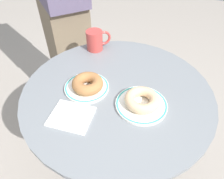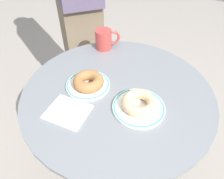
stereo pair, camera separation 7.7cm
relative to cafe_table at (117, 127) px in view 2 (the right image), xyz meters
name	(u,v)px [view 2 (the right image)]	position (x,y,z in m)	size (l,w,h in m)	color
ground_plane	(115,174)	(0.00, 0.00, -0.50)	(7.00, 7.00, 0.02)	#9E9389
cafe_table	(117,127)	(0.00, 0.00, 0.00)	(0.74, 0.74, 0.74)	slate
plate_left	(88,85)	(-0.11, -0.04, 0.25)	(0.17, 0.17, 0.01)	white
plate_right	(139,107)	(0.11, -0.04, 0.25)	(0.19, 0.19, 0.01)	white
donut_cinnamon	(88,81)	(-0.10, -0.05, 0.28)	(0.12, 0.12, 0.04)	#A36B3D
donut_glazed	(139,103)	(0.11, -0.04, 0.28)	(0.12, 0.12, 0.04)	#E0B789
paper_napkin	(68,112)	(-0.09, -0.19, 0.25)	(0.14, 0.12, 0.01)	white
coffee_mug	(104,39)	(-0.21, 0.23, 0.29)	(0.10, 0.10, 0.09)	#B73D38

